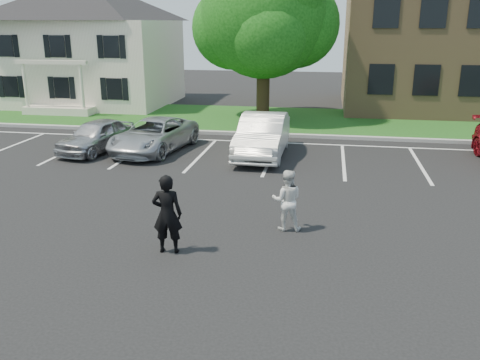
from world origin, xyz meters
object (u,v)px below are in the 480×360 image
(man_white_shirt, at_px, (287,200))
(car_white_sedan, at_px, (263,135))
(man_black_suit, at_px, (167,214))
(car_silver_west, at_px, (97,136))
(tree, at_px, (266,17))
(car_silver_minivan, at_px, (154,135))
(house, at_px, (90,43))

(man_white_shirt, relative_size, car_white_sedan, 0.32)
(man_black_suit, distance_m, car_silver_west, 10.44)
(tree, xyz_separation_m, car_silver_west, (-5.83, -8.49, -4.69))
(car_white_sedan, bearing_deg, car_silver_west, -175.49)
(man_white_shirt, bearing_deg, car_white_sedan, -82.07)
(man_black_suit, xyz_separation_m, car_silver_west, (-5.78, 8.69, -0.27))
(tree, xyz_separation_m, man_black_suit, (-0.04, -17.19, -4.42))
(car_silver_west, distance_m, car_silver_minivan, 2.33)
(house, relative_size, tree, 1.17)
(car_silver_west, bearing_deg, tree, 68.06)
(house, bearing_deg, man_white_shirt, -53.22)
(car_silver_west, bearing_deg, car_silver_minivan, 23.87)
(house, distance_m, tree, 12.33)
(car_silver_minivan, xyz_separation_m, car_white_sedan, (4.48, 0.05, 0.15))
(house, xyz_separation_m, man_white_shirt, (14.21, -19.01, -3.04))
(house, distance_m, car_silver_minivan, 14.57)
(man_black_suit, relative_size, car_white_sedan, 0.38)
(tree, relative_size, car_silver_minivan, 1.84)
(man_black_suit, bearing_deg, car_silver_minivan, -76.05)
(car_silver_minivan, bearing_deg, man_black_suit, -59.71)
(house, relative_size, man_white_shirt, 6.50)
(man_black_suit, distance_m, car_white_sedan, 9.25)
(car_silver_minivan, bearing_deg, tree, 75.56)
(house, bearing_deg, car_white_sedan, -42.62)
(car_silver_minivan, distance_m, car_white_sedan, 4.48)
(car_silver_minivan, bearing_deg, car_silver_west, -159.28)
(tree, bearing_deg, car_silver_west, -124.45)
(car_silver_minivan, bearing_deg, man_white_shirt, -41.11)
(car_silver_west, height_order, car_silver_minivan, car_silver_minivan)
(house, bearing_deg, man_black_suit, -60.77)
(car_silver_west, xyz_separation_m, car_silver_minivan, (2.28, 0.46, 0.00))
(tree, bearing_deg, car_silver_minivan, -113.80)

